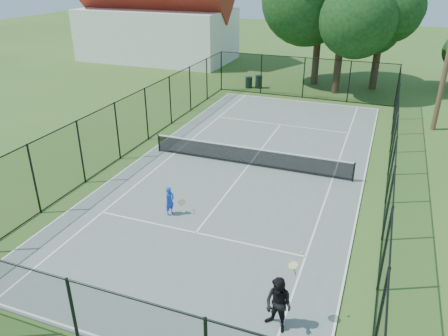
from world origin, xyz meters
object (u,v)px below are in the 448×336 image
(utility_pole, at_px, (448,59))
(tennis_net, at_px, (249,156))
(trash_bin_right, at_px, (259,82))
(trash_bin_left, at_px, (249,82))
(player_blue, at_px, (170,201))
(player_black, at_px, (278,305))

(utility_pole, bearing_deg, tennis_net, -134.36)
(tennis_net, height_order, trash_bin_right, trash_bin_right)
(trash_bin_left, bearing_deg, trash_bin_right, 16.01)
(trash_bin_right, height_order, player_blue, player_blue)
(tennis_net, relative_size, utility_pole, 1.21)
(trash_bin_left, height_order, player_blue, player_blue)
(trash_bin_left, distance_m, trash_bin_right, 0.80)
(trash_bin_left, height_order, player_black, player_black)
(tennis_net, distance_m, utility_pole, 13.10)
(utility_pole, height_order, player_black, utility_pole)
(trash_bin_right, height_order, player_black, player_black)
(player_blue, height_order, player_black, player_black)
(tennis_net, height_order, player_black, player_black)
(tennis_net, height_order, trash_bin_left, tennis_net)
(tennis_net, xyz_separation_m, player_blue, (-1.49, -5.53, 0.08))
(trash_bin_right, relative_size, player_black, 0.44)
(utility_pole, bearing_deg, trash_bin_right, 156.38)
(player_blue, xyz_separation_m, player_black, (5.49, -4.34, 0.24))
(tennis_net, height_order, player_blue, player_blue)
(trash_bin_left, bearing_deg, tennis_net, -72.06)
(trash_bin_left, height_order, utility_pole, utility_pole)
(trash_bin_left, relative_size, trash_bin_right, 0.87)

